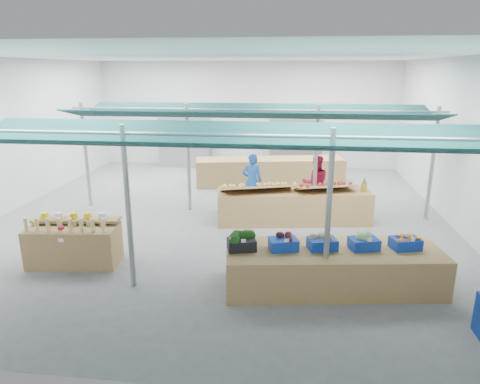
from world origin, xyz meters
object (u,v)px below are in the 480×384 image
Objects in this scene: bottle_shelf at (75,243)px; veg_counter at (332,268)px; fruit_counter at (294,206)px; vendor_left at (252,181)px; vendor_right at (315,183)px.

bottle_shelf is 0.48× the size of veg_counter.
bottle_shelf is 0.47× the size of fruit_counter.
fruit_counter is 1.67m from vendor_left.
vendor_right is at bearing 33.04° from bottle_shelf.
fruit_counter is at bearing 93.94° from veg_counter.
veg_counter is at bearing 104.20° from vendor_left.
vendor_left is at bearing 45.45° from bottle_shelf.
vendor_right is (-0.12, 4.53, 0.41)m from veg_counter.
vendor_left is at bearing -8.76° from vendor_right.
vendor_left is at bearing 105.04° from veg_counter.
vendor_right reaches higher than veg_counter.
fruit_counter is 2.50× the size of vendor_left.
fruit_counter is at bearing 128.73° from vendor_left.
bottle_shelf is 1.19× the size of vendor_right.
vendor_right reaches higher than bottle_shelf.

